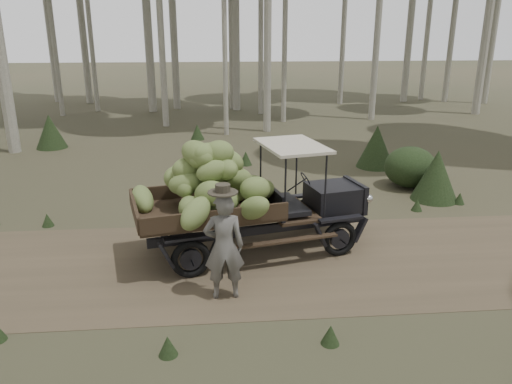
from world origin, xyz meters
TOP-DOWN VIEW (x-y plane):
  - ground at (0.00, 0.00)m, footprint 120.00×120.00m
  - dirt_track at (0.00, 0.00)m, footprint 70.00×4.00m
  - banana_truck at (0.08, 0.46)m, footprint 4.88×2.85m
  - farmer at (-0.08, -1.19)m, footprint 0.67×0.50m
  - undergrowth at (-0.09, -2.32)m, footprint 23.08×22.84m

SIDE VIEW (x-z plane):
  - ground at x=0.00m, z-range 0.00..0.00m
  - dirt_track at x=0.00m, z-range 0.00..0.01m
  - undergrowth at x=-0.09m, z-range -0.14..1.24m
  - farmer at x=-0.08m, z-range -0.05..1.91m
  - banana_truck at x=0.08m, z-range 0.20..2.61m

